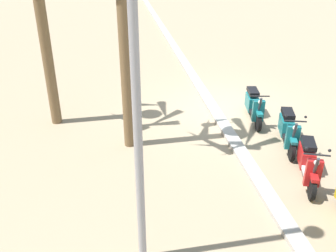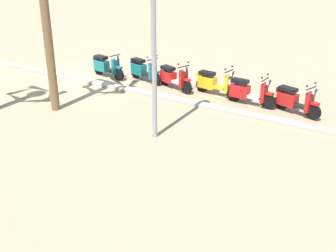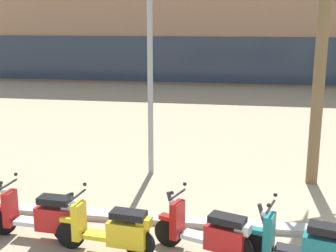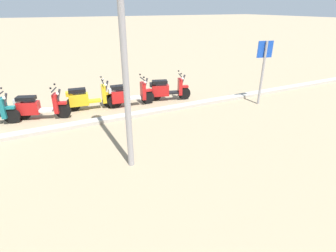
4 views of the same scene
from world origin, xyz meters
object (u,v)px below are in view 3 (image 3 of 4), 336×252
(scooter_red_far_back, at_px, (41,216))
(scooter_teal_gap_after_mid, at_px, (307,246))
(street_lamp, at_px, (150,23))
(scooter_yellow_tail_end, at_px, (112,230))
(scooter_red_last_in_row, at_px, (210,233))

(scooter_red_far_back, relative_size, scooter_teal_gap_after_mid, 1.03)
(scooter_red_far_back, distance_m, scooter_teal_gap_after_mid, 4.71)
(scooter_teal_gap_after_mid, bearing_deg, street_lamp, 128.55)
(street_lamp, bearing_deg, scooter_yellow_tail_end, -87.09)
(scooter_yellow_tail_end, bearing_deg, scooter_teal_gap_after_mid, -0.47)
(scooter_red_far_back, height_order, scooter_teal_gap_after_mid, same)
(scooter_red_last_in_row, xyz_separation_m, street_lamp, (-1.89, 4.13, 3.47))
(scooter_red_far_back, relative_size, street_lamp, 0.29)
(scooter_red_far_back, relative_size, scooter_red_last_in_row, 1.04)
(scooter_red_last_in_row, xyz_separation_m, scooter_teal_gap_after_mid, (1.57, -0.22, 0.02))
(scooter_red_last_in_row, height_order, street_lamp, street_lamp)
(scooter_red_last_in_row, bearing_deg, scooter_red_far_back, 177.59)
(scooter_red_last_in_row, relative_size, scooter_teal_gap_after_mid, 1.00)
(scooter_red_far_back, xyz_separation_m, scooter_red_last_in_row, (3.12, -0.13, -0.01))
(scooter_red_last_in_row, bearing_deg, street_lamp, 114.57)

